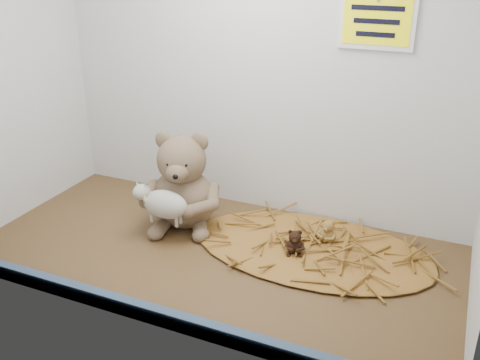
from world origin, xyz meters
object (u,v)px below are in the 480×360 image
at_px(main_teddy, 183,179).
at_px(mini_teddy_brown, 295,241).
at_px(mini_teddy_tan, 328,230).
at_px(toy_lamb, 165,204).

xyz_separation_m(main_teddy, mini_teddy_brown, (0.34, -0.04, -0.09)).
distance_m(main_teddy, mini_teddy_tan, 0.41).
height_order(main_teddy, toy_lamb, main_teddy).
bearing_deg(mini_teddy_brown, main_teddy, 155.39).
xyz_separation_m(main_teddy, mini_teddy_tan, (0.40, 0.05, -0.09)).
xyz_separation_m(toy_lamb, mini_teddy_brown, (0.34, 0.05, -0.06)).
bearing_deg(mini_teddy_tan, toy_lamb, -148.25).
distance_m(mini_teddy_tan, mini_teddy_brown, 0.11).
distance_m(main_teddy, toy_lamb, 0.10).
bearing_deg(main_teddy, mini_teddy_tan, -11.70).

